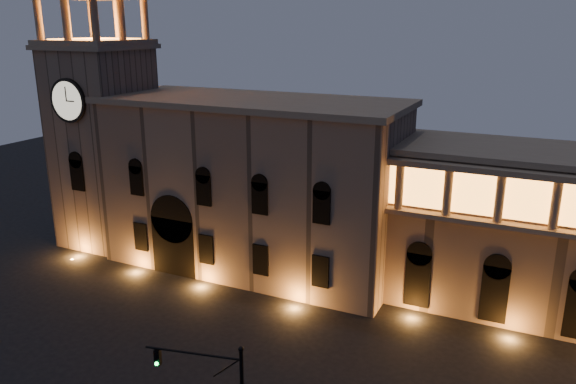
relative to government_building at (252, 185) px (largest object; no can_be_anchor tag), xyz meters
name	(u,v)px	position (x,y,z in m)	size (l,w,h in m)	color
ground	(133,381)	(2.08, -21.93, -8.77)	(160.00, 160.00, 0.00)	black
government_building	(252,185)	(0.00, 0.00, 0.00)	(30.80, 12.80, 17.60)	#7D6451
clock_tower	(104,136)	(-18.42, -0.95, 3.73)	(9.80, 9.80, 32.40)	#7D6451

